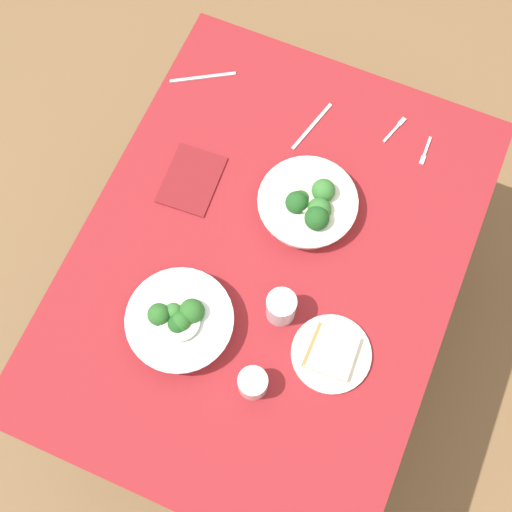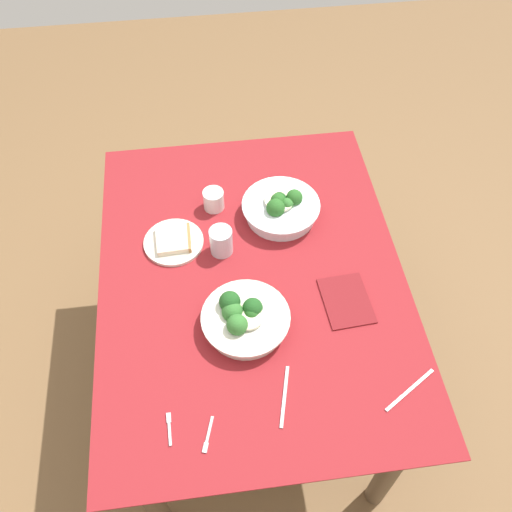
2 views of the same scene
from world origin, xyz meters
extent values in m
plane|color=brown|center=(0.00, 0.00, 0.00)|extent=(6.00, 6.00, 0.00)
cube|color=maroon|center=(0.00, 0.00, 0.73)|extent=(1.36, 1.02, 0.01)
cube|color=brown|center=(0.00, 0.00, 0.72)|extent=(1.32, 0.99, 0.02)
cylinder|color=brown|center=(-0.57, -0.40, 0.35)|extent=(0.07, 0.07, 0.71)
cylinder|color=brown|center=(0.57, -0.40, 0.35)|extent=(0.07, 0.07, 0.71)
cylinder|color=brown|center=(-0.57, 0.40, 0.35)|extent=(0.07, 0.07, 0.71)
cylinder|color=silver|center=(-0.19, 0.04, 0.76)|extent=(0.25, 0.25, 0.04)
cylinder|color=silver|center=(-0.19, 0.04, 0.78)|extent=(0.28, 0.28, 0.01)
sphere|color=#33702D|center=(-0.17, 0.08, 0.80)|extent=(0.07, 0.07, 0.07)
sphere|color=#286023|center=(-0.18, 0.02, 0.79)|extent=(0.05, 0.05, 0.05)
sphere|color=#1E511E|center=(-0.14, 0.09, 0.81)|extent=(0.07, 0.07, 0.07)
sphere|color=#1E511E|center=(-0.17, 0.02, 0.80)|extent=(0.06, 0.06, 0.06)
sphere|color=#33702D|center=(-0.22, 0.07, 0.81)|extent=(0.07, 0.07, 0.07)
cylinder|color=beige|center=(-0.19, 0.04, 0.80)|extent=(0.10, 0.10, 0.01)
cylinder|color=white|center=(0.25, -0.14, 0.76)|extent=(0.25, 0.25, 0.05)
cylinder|color=white|center=(0.25, -0.14, 0.79)|extent=(0.28, 0.28, 0.01)
sphere|color=#286023|center=(0.27, -0.19, 0.81)|extent=(0.06, 0.06, 0.06)
sphere|color=#33702D|center=(0.24, -0.16, 0.80)|extent=(0.05, 0.05, 0.05)
sphere|color=#286023|center=(0.23, -0.11, 0.81)|extent=(0.07, 0.07, 0.07)
sphere|color=#286023|center=(0.26, -0.13, 0.81)|extent=(0.05, 0.05, 0.05)
sphere|color=#1E511E|center=(0.27, -0.13, 0.81)|extent=(0.05, 0.05, 0.05)
cylinder|color=beige|center=(0.26, -0.13, 0.81)|extent=(0.11, 0.11, 0.01)
cylinder|color=silver|center=(0.17, 0.25, 0.74)|extent=(0.21, 0.21, 0.01)
cube|color=beige|center=(0.17, 0.25, 0.76)|extent=(0.13, 0.12, 0.02)
cube|color=#9E703D|center=(0.17, 0.20, 0.76)|extent=(0.12, 0.01, 0.02)
cylinder|color=silver|center=(0.33, 0.10, 0.77)|extent=(0.08, 0.08, 0.08)
cylinder|color=silver|center=(0.12, 0.09, 0.79)|extent=(0.08, 0.08, 0.10)
cube|color=#B7B7BC|center=(-0.51, 0.18, 0.74)|extent=(0.07, 0.03, 0.00)
cube|color=#B7B7BC|center=(-0.55, 0.20, 0.74)|extent=(0.03, 0.02, 0.00)
cube|color=#B7B7BC|center=(-0.50, 0.29, 0.74)|extent=(0.07, 0.01, 0.00)
cube|color=#B7B7BC|center=(-0.46, 0.29, 0.74)|extent=(0.03, 0.01, 0.00)
cube|color=#B7B7BC|center=(-0.46, -0.40, 0.74)|extent=(0.11, 0.18, 0.00)
cube|color=#B7B7BC|center=(-0.44, -0.04, 0.74)|extent=(0.18, 0.06, 0.00)
cube|color=maroon|center=(-0.14, -0.29, 0.74)|extent=(0.21, 0.16, 0.01)
camera|label=1|loc=(0.60, 0.23, 2.53)|focal=49.14mm
camera|label=2|loc=(-1.07, 0.12, 2.25)|focal=38.84mm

